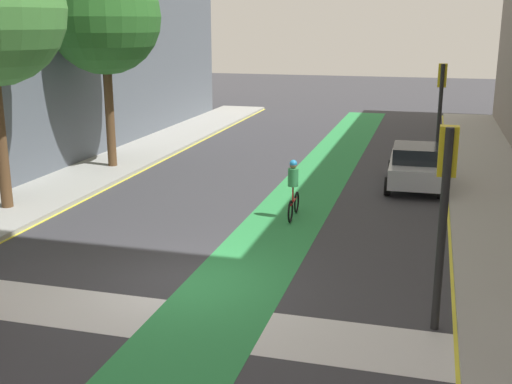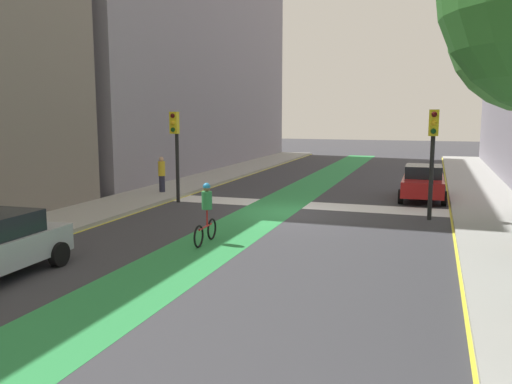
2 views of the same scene
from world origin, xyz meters
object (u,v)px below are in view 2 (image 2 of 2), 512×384
(car_red_left_near, at_px, (423,182))
(cyclist_in_lane, at_px, (206,212))
(traffic_signal_near_left, at_px, (433,143))
(traffic_signal_near_right, at_px, (176,139))
(pedestrian_sidewalk_right_a, at_px, (162,174))

(car_red_left_near, bearing_deg, cyclist_in_lane, 60.47)
(traffic_signal_near_left, distance_m, cyclist_in_lane, 8.91)
(traffic_signal_near_right, distance_m, cyclist_in_lane, 7.87)
(car_red_left_near, bearing_deg, traffic_signal_near_left, 94.06)
(traffic_signal_near_right, bearing_deg, cyclist_in_lane, 123.87)
(cyclist_in_lane, bearing_deg, car_red_left_near, -119.53)
(traffic_signal_near_right, height_order, car_red_left_near, traffic_signal_near_right)
(cyclist_in_lane, distance_m, pedestrian_sidewalk_right_a, 10.12)
(car_red_left_near, relative_size, pedestrian_sidewalk_right_a, 2.45)
(traffic_signal_near_right, xyz_separation_m, car_red_left_near, (-10.37, -4.44, -2.02))
(traffic_signal_near_left, distance_m, pedestrian_sidewalk_right_a, 12.80)
(traffic_signal_near_left, bearing_deg, cyclist_in_lane, 42.04)
(traffic_signal_near_right, xyz_separation_m, pedestrian_sidewalk_right_a, (1.72, -1.81, -1.80))
(pedestrian_sidewalk_right_a, bearing_deg, traffic_signal_near_right, 133.62)
(traffic_signal_near_left, relative_size, car_red_left_near, 0.97)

